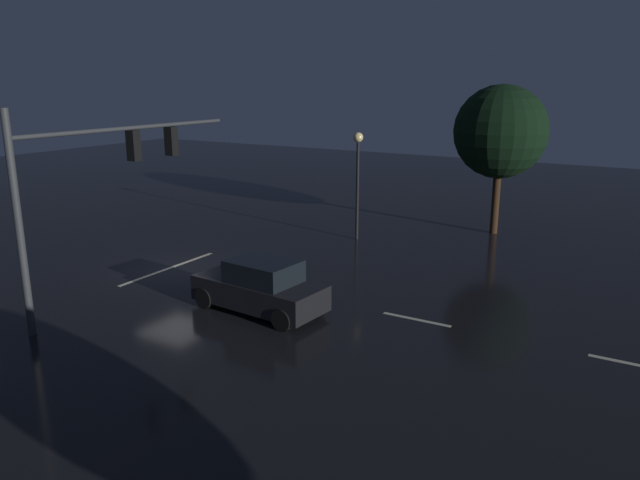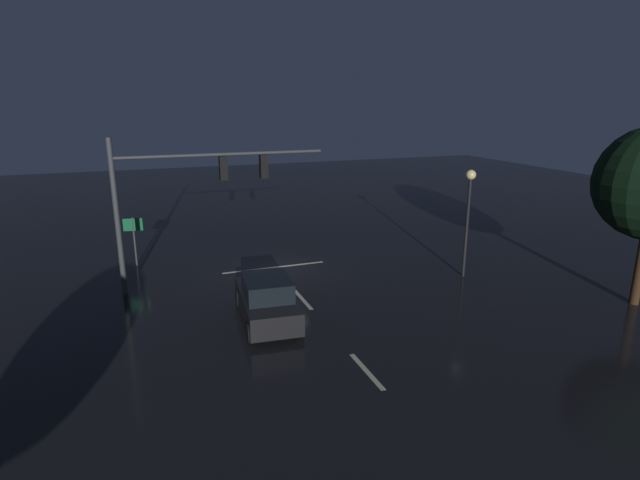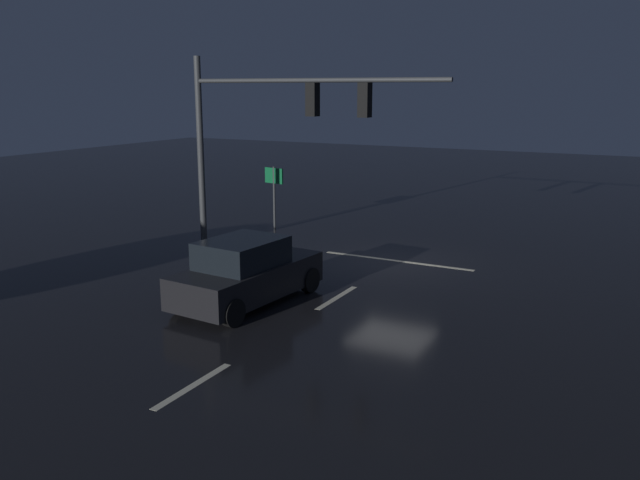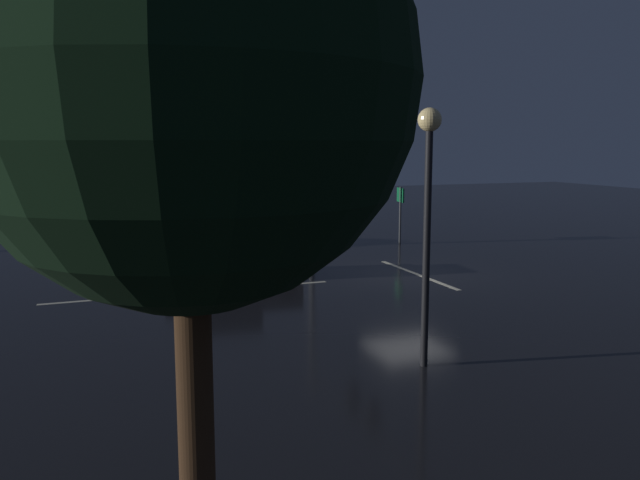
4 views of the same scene
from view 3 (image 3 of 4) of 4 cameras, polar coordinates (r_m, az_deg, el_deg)
The scene contains 7 objects.
ground_plane at distance 21.11m, azimuth 6.30°, elevation -1.98°, with size 80.00×80.00×0.00m, color black.
traffic_signal_assembly at distance 21.37m, azimuth -4.10°, elevation 10.26°, with size 8.76×0.47×6.41m.
lane_dash_far at distance 17.59m, azimuth 1.46°, elevation -4.94°, with size 2.20×0.16×0.01m, color beige.
lane_dash_mid at distance 12.86m, azimuth -10.81°, elevation -12.13°, with size 2.20×0.16×0.01m, color beige.
stop_bar at distance 21.39m, azimuth 6.61°, elevation -1.78°, with size 5.00×0.16×0.01m, color beige.
car_approaching at distance 17.05m, azimuth -6.32°, elevation -2.82°, with size 2.23×4.49×1.70m.
route_sign at distance 26.06m, azimuth -3.96°, elevation 4.82°, with size 0.89×0.23×2.41m.
Camera 3 is at (-7.43, 19.00, 5.40)m, focal length 37.38 mm.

